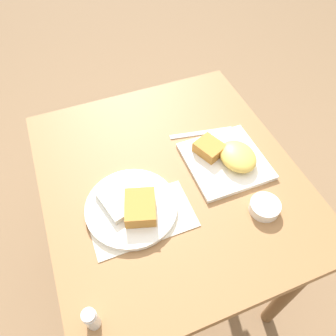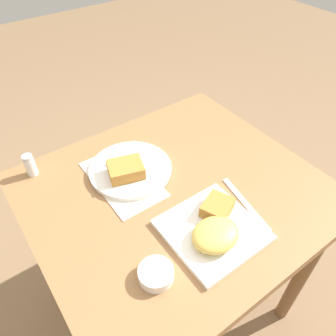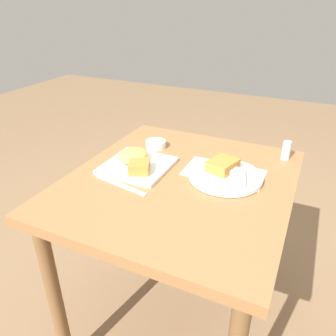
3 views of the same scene
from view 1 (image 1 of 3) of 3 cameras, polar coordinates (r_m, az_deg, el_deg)
ground_plane at (r=1.66m, az=0.28°, el=-17.12°), size 8.00×8.00×0.00m
dining_table at (r=1.08m, az=0.41°, el=-4.77°), size 0.84×0.76×0.76m
menu_card at (r=0.91m, az=-4.60°, el=-8.73°), size 0.16×0.28×0.00m
plate_square_near at (r=1.03m, az=10.39°, el=1.81°), size 0.23×0.23×0.06m
plate_oval_far at (r=0.91m, az=-6.29°, el=-6.74°), size 0.26×0.26×0.05m
sauce_ramekin at (r=0.95m, az=16.50°, el=-6.49°), size 0.08×0.08×0.03m
salt_shaker at (r=0.80m, az=-13.16°, el=-24.30°), size 0.03×0.03×0.07m
butter_knife at (r=1.11m, az=5.83°, el=6.10°), size 0.05×0.21×0.00m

